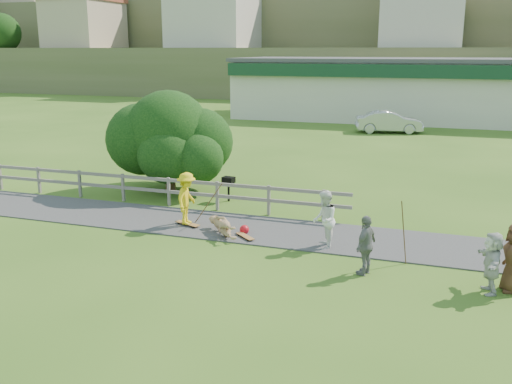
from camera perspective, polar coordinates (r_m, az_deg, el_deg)
ground at (r=17.61m, az=-2.02°, el=-5.19°), size 260.00×260.00×0.00m
path at (r=18.94m, az=-0.39°, el=-3.72°), size 34.00×3.00×0.04m
fence at (r=22.19m, az=-10.14°, el=0.60°), size 15.05×0.10×1.10m
strip_mall at (r=50.59m, az=16.96°, el=9.82°), size 32.50×10.75×5.10m
skater_rider at (r=19.17m, az=-6.94°, el=-0.93°), size 0.75×1.19×1.76m
skater_fallen at (r=18.30m, az=-3.32°, el=-3.41°), size 1.57×1.49×0.64m
spectator_a at (r=17.08m, az=6.86°, el=-2.78°), size 0.86×1.00×1.77m
spectator_b at (r=15.32m, az=10.93°, el=-5.24°), size 0.67×1.02×1.62m
spectator_d at (r=15.08m, az=22.51°, el=-6.54°), size 0.64×1.49×1.55m
car_silver at (r=42.10m, az=13.16°, el=6.84°), size 4.93×2.68×1.54m
tree at (r=24.26m, az=-8.65°, el=3.66°), size 5.74×5.74×2.98m
bbq at (r=22.36m, az=-2.75°, el=0.29°), size 0.49×0.40×0.98m
longboard_rider at (r=19.40m, az=-6.86°, el=-3.28°), size 1.00×0.55×0.11m
longboard_fallen at (r=18.02m, az=-1.07°, el=-4.57°), size 0.79×0.72×0.10m
helmet at (r=18.45m, az=-1.18°, el=-3.77°), size 0.31×0.31×0.31m
pole_rider at (r=19.27m, az=-4.81°, el=-0.70°), size 0.03×0.03×1.82m
pole_spec_left at (r=16.27m, az=14.56°, el=-3.93°), size 0.03×0.03×1.81m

